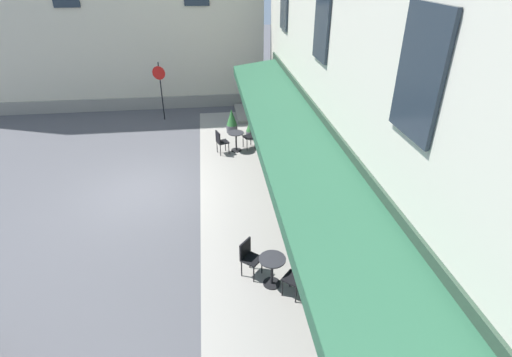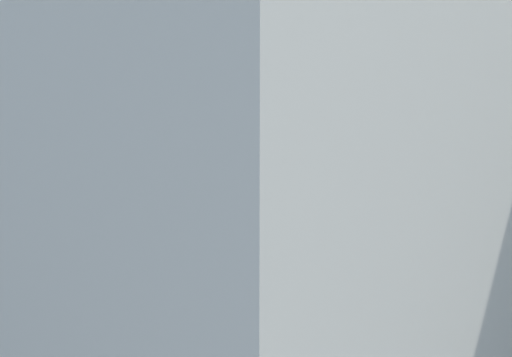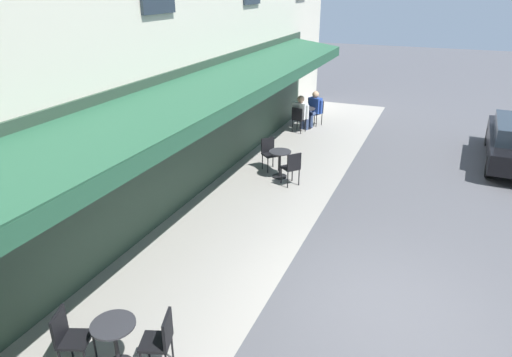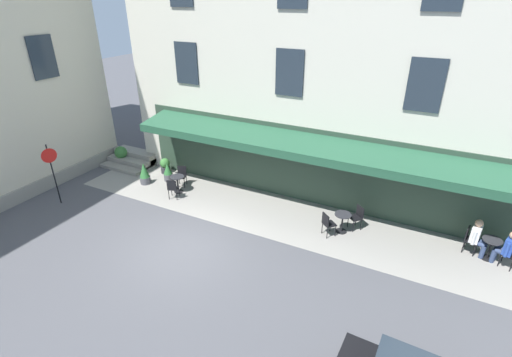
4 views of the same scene
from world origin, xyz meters
TOP-DOWN VIEW (x-y plane):
  - ground_plane at (0.00, 0.00)m, footprint 70.00×70.00m
  - sidewalk_cafe_terrace at (-3.25, -3.40)m, footprint 20.50×3.20m
  - back_alley_steps at (6.60, -4.59)m, footprint 2.40×1.75m
  - cafe_table_near_entrance at (2.65, -3.19)m, footprint 0.60×0.60m
  - cafe_chair_black_facing_street at (2.44, -2.60)m, footprint 0.51×0.51m
  - cafe_chair_black_kerbside at (2.87, -3.78)m, footprint 0.52×0.52m
  - cafe_table_mid_terrace at (-4.57, -3.41)m, footprint 0.60×0.60m
  - cafe_chair_black_corner_left at (-4.15, -2.93)m, footprint 0.56×0.56m
  - cafe_chair_black_back_row at (-4.99, -3.88)m, footprint 0.56×0.56m
  - no_parking_sign at (6.39, -0.18)m, footprint 0.19×0.57m
  - potted_plant_by_steps at (3.75, -3.89)m, footprint 0.41×0.41m
  - potted_plant_entrance_left at (4.50, -3.16)m, footprint 0.47×0.47m
  - potted_plant_under_sign at (4.41, -4.49)m, footprint 0.47×0.47m
  - potted_plant_entrance_right at (7.15, -4.39)m, footprint 0.63×0.63m

SIDE VIEW (x-z plane):
  - ground_plane at x=0.00m, z-range 0.00..0.00m
  - sidewalk_cafe_terrace at x=-3.25m, z-range 0.00..0.01m
  - back_alley_steps at x=6.60m, z-range -0.06..0.54m
  - potted_plant_under_sign at x=4.41m, z-range 0.01..0.75m
  - potted_plant_by_steps at x=3.75m, z-range -0.01..0.85m
  - cafe_table_near_entrance at x=2.65m, z-range 0.12..0.87m
  - cafe_table_mid_terrace at x=-4.57m, z-range 0.12..0.87m
  - potted_plant_entrance_right at x=7.15m, z-range 0.05..0.94m
  - potted_plant_entrance_left at x=4.50m, z-range -0.01..1.00m
  - cafe_chair_black_facing_street at x=2.44m, z-range 0.09..1.00m
  - cafe_chair_black_kerbside at x=2.87m, z-range 0.09..1.00m
  - cafe_chair_black_corner_left at x=-4.15m, z-range 0.09..1.00m
  - cafe_chair_black_back_row at x=-4.99m, z-range 0.09..1.00m
  - no_parking_sign at x=6.39m, z-range 0.49..3.09m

